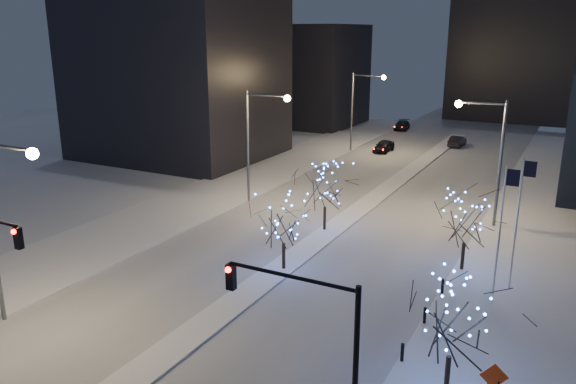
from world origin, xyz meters
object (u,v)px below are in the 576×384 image
Objects in this scene: street_lamp_w_near at (0,208)px; construction_sign at (494,380)px; street_lamp_w_far at (360,101)px; street_lamp_east at (489,146)px; holiday_tree_median_near at (284,223)px; holiday_tree_plaza_near at (452,323)px; holiday_tree_median_far at (325,187)px; car_mid at (457,141)px; car_far at (402,125)px; holiday_tree_plaza_far at (466,219)px; street_lamp_w_mid at (258,132)px; traffic_signal_east at (315,336)px; car_near at (384,146)px.

construction_sign is at bearing 11.23° from street_lamp_w_near.
street_lamp_w_near is 50.00m from street_lamp_w_far.
construction_sign is (23.33, -45.37, -5.20)m from street_lamp_w_far.
street_lamp_east is 2.05× the size of holiday_tree_median_near.
street_lamp_w_far is 2.05× the size of holiday_tree_median_near.
street_lamp_east reaches higher than construction_sign.
street_lamp_east is at bearing 96.08° from holiday_tree_plaza_near.
construction_sign is at bearing -62.78° from street_lamp_w_far.
construction_sign is at bearing -47.40° from holiday_tree_median_far.
car_mid is 0.80× the size of holiday_tree_median_far.
car_mid is at bearing 88.46° from holiday_tree_median_near.
car_far is 68.33m from holiday_tree_plaza_near.
holiday_tree_plaza_near is 1.00× the size of holiday_tree_plaza_far.
holiday_tree_median_near is at bearing -53.07° from street_lamp_w_mid.
holiday_tree_median_far is 1.02× the size of holiday_tree_plaza_far.
traffic_signal_east is at bearing -55.49° from street_lamp_w_mid.
street_lamp_east is at bearing 34.11° from holiday_tree_median_far.
car_mid is at bearing 80.08° from street_lamp_w_near.
street_lamp_east is at bearing 57.10° from holiday_tree_median_near.
street_lamp_east is (19.02, 28.00, -0.05)m from street_lamp_w_near.
car_near is 0.91× the size of holiday_tree_median_near.
holiday_tree_median_far reaches higher than car_far.
holiday_tree_median_far is (8.44, -4.17, -2.93)m from street_lamp_w_mid.
street_lamp_east is at bearing -72.26° from car_far.
car_near is at bearing 111.59° from holiday_tree_plaza_near.
car_near is at bearing -87.74° from car_far.
street_lamp_w_mid reaches higher than traffic_signal_east.
car_far is 0.99× the size of holiday_tree_median_near.
street_lamp_w_near is 2.05× the size of holiday_tree_median_near.
holiday_tree_plaza_far is 14.19m from construction_sign.
holiday_tree_median_near is at bearing -76.14° from street_lamp_w_far.
holiday_tree_plaza_near is 13.90m from holiday_tree_plaza_far.
street_lamp_w_near is 33.85m from street_lamp_east.
street_lamp_w_mid is 1.00× the size of street_lamp_east.
holiday_tree_median_far is (-0.74, 8.05, 0.29)m from holiday_tree_median_near.
construction_sign is at bearing -77.21° from car_far.
traffic_signal_east is 54.85m from car_near.
traffic_signal_east is at bearing -57.76° from holiday_tree_median_near.
street_lamp_east is 1.43× the size of traffic_signal_east.
street_lamp_w_far is at bearing 101.52° from construction_sign.
car_near is at bearing 29.34° from street_lamp_w_far.
street_lamp_w_near is 1.89× the size of holiday_tree_plaza_near.
street_lamp_w_far is at bearing 90.00° from street_lamp_w_mid.
construction_sign is (20.49, -46.96, 0.54)m from car_near.
street_lamp_w_far reaches higher than traffic_signal_east.
street_lamp_w_mid is at bearing 123.19° from construction_sign.
street_lamp_w_near is 2.25× the size of car_near.
street_lamp_w_near is at bearing -90.00° from street_lamp_w_mid.
holiday_tree_plaza_far is (11.00, -2.74, -0.04)m from holiday_tree_median_far.
car_mid is (-7.44, 60.68, -4.05)m from traffic_signal_east.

